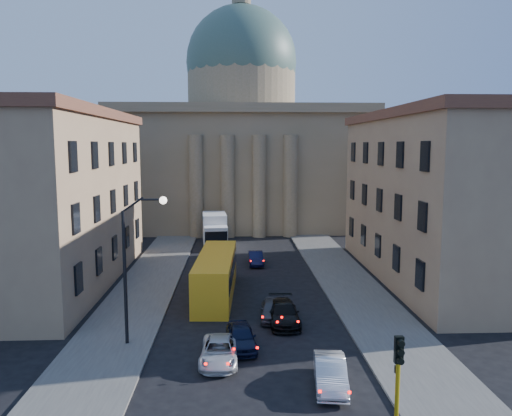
{
  "coord_description": "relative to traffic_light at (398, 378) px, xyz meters",
  "views": [
    {
      "loc": [
        -1.11,
        -20.46,
        11.73
      ],
      "look_at": [
        0.44,
        15.7,
        7.16
      ],
      "focal_mm": 35.0,
      "sensor_mm": 36.0,
      "label": 1
    }
  ],
  "objects": [
    {
      "name": "ground",
      "position": [
        -5.3,
        2.0,
        -2.59
      ],
      "size": [
        200.0,
        200.0,
        0.0
      ],
      "primitive_type": "plane",
      "color": "black",
      "rests_on": "ground"
    },
    {
      "name": "sidewalk_left",
      "position": [
        -13.8,
        20.0,
        -2.51
      ],
      "size": [
        5.0,
        60.0,
        0.15
      ],
      "primitive_type": "cube",
      "color": "#504E49",
      "rests_on": "ground"
    },
    {
      "name": "sidewalk_right",
      "position": [
        3.2,
        20.0,
        -2.51
      ],
      "size": [
        5.0,
        60.0,
        0.15
      ],
      "primitive_type": "cube",
      "color": "#504E49",
      "rests_on": "ground"
    },
    {
      "name": "church",
      "position": [
        -5.3,
        57.47,
        9.29
      ],
      "size": [
        68.02,
        28.76,
        36.6
      ],
      "color": "#786849",
      "rests_on": "ground"
    },
    {
      "name": "building_left",
      "position": [
        -22.3,
        24.0,
        4.84
      ],
      "size": [
        11.6,
        26.6,
        14.7
      ],
      "color": "tan",
      "rests_on": "ground"
    },
    {
      "name": "building_right",
      "position": [
        11.7,
        24.0,
        4.84
      ],
      "size": [
        11.6,
        26.6,
        14.7
      ],
      "color": "tan",
      "rests_on": "ground"
    },
    {
      "name": "traffic_light",
      "position": [
        0.0,
        0.0,
        0.0
      ],
      "size": [
        0.34,
        0.29,
        4.3
      ],
      "color": "yellow",
      "rests_on": "ground"
    },
    {
      "name": "street_lamp",
      "position": [
        -12.27,
        10.0,
        2.7
      ],
      "size": [
        2.62,
        0.44,
        8.83
      ],
      "color": "black",
      "rests_on": "ground"
    },
    {
      "name": "car_left_near",
      "position": [
        -6.1,
        9.34,
        -1.9
      ],
      "size": [
        1.99,
        4.16,
        1.37
      ],
      "primitive_type": "imported",
      "rotation": [
        0.0,
        0.0,
        0.09
      ],
      "color": "black",
      "rests_on": "ground"
    },
    {
      "name": "car_right_near",
      "position": [
        -1.8,
        4.45,
        -1.89
      ],
      "size": [
        1.95,
        4.38,
        1.4
      ],
      "primitive_type": "imported",
      "rotation": [
        0.0,
        0.0,
        -0.11
      ],
      "color": "#B9BDC1",
      "rests_on": "ground"
    },
    {
      "name": "car_left_mid",
      "position": [
        -7.3,
        7.49,
        -1.98
      ],
      "size": [
        2.14,
        4.43,
        1.22
      ],
      "primitive_type": "imported",
      "rotation": [
        0.0,
        0.0,
        -0.03
      ],
      "color": "silver",
      "rests_on": "ground"
    },
    {
      "name": "car_right_mid",
      "position": [
        -3.23,
        13.26,
        -1.89
      ],
      "size": [
        1.98,
        4.81,
        1.39
      ],
      "primitive_type": "imported",
      "rotation": [
        0.0,
        0.0,
        0.01
      ],
      "color": "black",
      "rests_on": "ground"
    },
    {
      "name": "car_right_far",
      "position": [
        -3.89,
        14.15,
        -1.92
      ],
      "size": [
        1.88,
        4.01,
        1.33
      ],
      "primitive_type": "imported",
      "rotation": [
        0.0,
        0.0,
        -0.08
      ],
      "color": "#46454A",
      "rests_on": "ground"
    },
    {
      "name": "car_right_distant",
      "position": [
        -4.39,
        29.63,
        -1.94
      ],
      "size": [
        1.46,
        3.97,
        1.3
      ],
      "primitive_type": "imported",
      "rotation": [
        0.0,
        0.0,
        0.02
      ],
      "color": "black",
      "rests_on": "ground"
    },
    {
      "name": "city_bus",
      "position": [
        -7.91,
        19.57,
        -0.83
      ],
      "size": [
        3.2,
        11.71,
        3.27
      ],
      "rotation": [
        0.0,
        0.0,
        -0.05
      ],
      "color": "yellow",
      "rests_on": "ground"
    },
    {
      "name": "box_truck",
      "position": [
        -8.76,
        39.03,
        -0.83
      ],
      "size": [
        3.18,
        6.95,
        3.71
      ],
      "rotation": [
        0.0,
        0.0,
        0.08
      ],
      "color": "white",
      "rests_on": "ground"
    }
  ]
}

